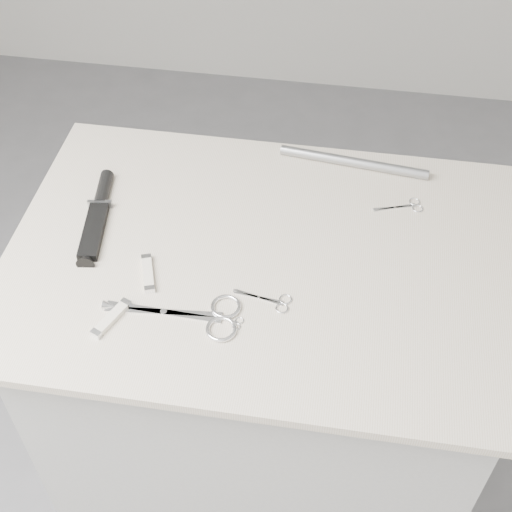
# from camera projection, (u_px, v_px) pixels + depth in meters

# --- Properties ---
(ground) EXTENTS (4.00, 4.00, 0.01)m
(ground) POSITION_uv_depth(u_px,v_px,m) (261.00, 474.00, 2.05)
(ground) COLOR slate
(ground) RESTS_ON ground
(plinth) EXTENTS (0.90, 0.60, 0.90)m
(plinth) POSITION_uv_depth(u_px,v_px,m) (262.00, 388.00, 1.72)
(plinth) COLOR #B1B1AF
(plinth) RESTS_ON ground
(display_board) EXTENTS (1.00, 0.70, 0.02)m
(display_board) POSITION_uv_depth(u_px,v_px,m) (264.00, 259.00, 1.38)
(display_board) COLOR beige
(display_board) RESTS_ON plinth
(large_shears) EXTENTS (0.24, 0.11, 0.01)m
(large_shears) POSITION_uv_depth(u_px,v_px,m) (202.00, 316.00, 1.27)
(large_shears) COLOR white
(large_shears) RESTS_ON display_board
(embroidery_scissors_a) EXTENTS (0.11, 0.05, 0.00)m
(embroidery_scissors_a) POSITION_uv_depth(u_px,v_px,m) (272.00, 301.00, 1.30)
(embroidery_scissors_a) COLOR white
(embroidery_scissors_a) RESTS_ON display_board
(embroidery_scissors_b) EXTENTS (0.10, 0.06, 0.00)m
(embroidery_scissors_b) POSITION_uv_depth(u_px,v_px,m) (406.00, 206.00, 1.47)
(embroidery_scissors_b) COLOR white
(embroidery_scissors_b) RESTS_ON display_board
(tiny_scissors) EXTENTS (0.07, 0.03, 0.00)m
(tiny_scissors) POSITION_uv_depth(u_px,v_px,m) (229.00, 321.00, 1.26)
(tiny_scissors) COLOR white
(tiny_scissors) RESTS_ON display_board
(sheathed_knife) EXTENTS (0.07, 0.25, 0.03)m
(sheathed_knife) POSITION_uv_depth(u_px,v_px,m) (98.00, 211.00, 1.45)
(sheathed_knife) COLOR black
(sheathed_knife) RESTS_ON display_board
(pocket_knife_a) EXTENTS (0.05, 0.09, 0.01)m
(pocket_knife_a) POSITION_uv_depth(u_px,v_px,m) (111.00, 318.00, 1.26)
(pocket_knife_a) COLOR silver
(pocket_knife_a) RESTS_ON display_board
(pocket_knife_b) EXTENTS (0.05, 0.09, 0.01)m
(pocket_knife_b) POSITION_uv_depth(u_px,v_px,m) (148.00, 273.00, 1.34)
(pocket_knife_b) COLOR silver
(pocket_knife_b) RESTS_ON display_board
(metal_rail) EXTENTS (0.33, 0.06, 0.02)m
(metal_rail) POSITION_uv_depth(u_px,v_px,m) (354.00, 162.00, 1.55)
(metal_rail) COLOR #94979D
(metal_rail) RESTS_ON display_board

